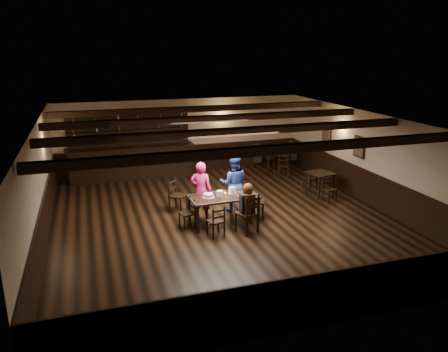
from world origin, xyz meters
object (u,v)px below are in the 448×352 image
object	(u,v)px
chair_near_left	(217,219)
dining_table	(224,198)
cake	(208,196)
woman_pink	(201,191)
man_blue	(233,183)
chair_near_right	(250,211)
bar_counter	(131,158)

from	to	relation	value
chair_near_left	dining_table	bearing A→B (deg)	62.50
dining_table	cake	bearing A→B (deg)	176.95
dining_table	cake	distance (m)	0.42
dining_table	woman_pink	xyz separation A→B (m)	(-0.49, 0.48, 0.11)
chair_near_left	man_blue	world-z (taller)	man_blue
chair_near_right	woman_pink	xyz separation A→B (m)	(-0.90, 1.32, 0.20)
woman_pink	chair_near_left	bearing A→B (deg)	115.42
dining_table	woman_pink	size ratio (longest dim) A/B	1.14
chair_near_left	cake	world-z (taller)	cake
woman_pink	man_blue	bearing A→B (deg)	-141.24
woman_pink	man_blue	size ratio (longest dim) A/B	0.98
dining_table	cake	size ratio (longest dim) A/B	5.77
bar_counter	cake	bearing A→B (deg)	-73.60
chair_near_left	woman_pink	distance (m)	1.34
dining_table	man_blue	size ratio (longest dim) A/B	1.12
man_blue	cake	size ratio (longest dim) A/B	5.16
dining_table	chair_near_right	distance (m)	0.94
dining_table	man_blue	world-z (taller)	man_blue
dining_table	chair_near_left	size ratio (longest dim) A/B	2.31
chair_near_right	bar_counter	xyz separation A→B (m)	(-2.27, 5.79, 0.13)
man_blue	dining_table	bearing A→B (deg)	73.56
chair_near_left	man_blue	distance (m)	1.89
chair_near_right	bar_counter	distance (m)	6.22
chair_near_right	cake	bearing A→B (deg)	133.32
chair_near_right	bar_counter	size ratio (longest dim) A/B	0.23
chair_near_left	bar_counter	bearing A→B (deg)	103.98
dining_table	bar_counter	xyz separation A→B (m)	(-1.86, 4.94, 0.04)
dining_table	man_blue	bearing A→B (deg)	55.37
cake	chair_near_left	bearing A→B (deg)	-91.04
chair_near_right	cake	world-z (taller)	chair_near_right
chair_near_right	woman_pink	size ratio (longest dim) A/B	0.64
bar_counter	man_blue	bearing A→B (deg)	-60.12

